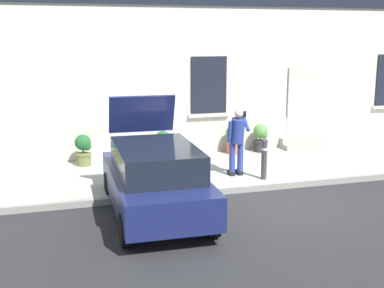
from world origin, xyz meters
TOP-DOWN VIEW (x-y plane):
  - ground_plane at (0.00, 0.00)m, footprint 80.00×80.00m
  - sidewalk at (0.00, 2.80)m, footprint 24.00×3.60m
  - curb_edge at (0.00, 0.94)m, footprint 24.00×0.12m
  - building_facade at (0.01, 5.29)m, footprint 24.00×1.52m
  - entrance_stoop at (3.26, 4.33)m, footprint 1.67×0.64m
  - hatchback_car_navy at (-2.59, -0.02)m, footprint 1.87×4.10m
  - bollard_near_person at (0.45, 1.35)m, footprint 0.15×0.15m
  - person_on_phone at (-0.08, 1.85)m, footprint 0.51×0.50m
  - planter_olive at (-3.74, 4.00)m, footprint 0.44×0.44m
  - planter_cream at (-1.51, 3.92)m, footprint 0.44×0.44m
  - planter_terracotta at (0.72, 4.18)m, footprint 0.44×0.44m
  - planter_charcoal at (1.62, 4.18)m, footprint 0.44×0.44m

SIDE VIEW (x-z plane):
  - ground_plane at x=0.00m, z-range 0.00..0.00m
  - sidewalk at x=0.00m, z-range 0.00..0.15m
  - curb_edge at x=0.00m, z-range 0.00..0.15m
  - entrance_stoop at x=3.26m, z-range 0.12..0.44m
  - planter_olive at x=-3.74m, z-range 0.18..1.04m
  - planter_cream at x=-1.51m, z-range 0.18..1.04m
  - planter_terracotta at x=0.72m, z-range 0.18..1.04m
  - planter_charcoal at x=1.62m, z-range 0.18..1.04m
  - bollard_near_person at x=0.45m, z-range 0.19..1.24m
  - hatchback_car_navy at x=-2.59m, z-range -0.37..1.97m
  - person_on_phone at x=-0.08m, z-range 0.28..2.02m
  - building_facade at x=0.01m, z-range -0.02..7.48m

